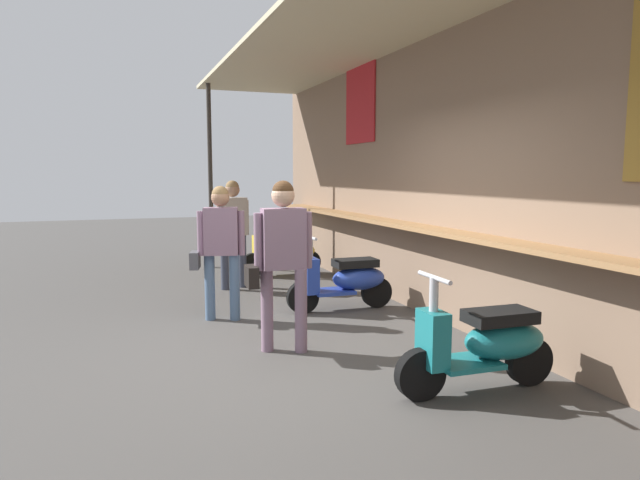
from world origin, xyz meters
TOP-DOWN VIEW (x-y plane):
  - ground_plane at (0.00, 0.00)m, footprint 34.78×34.78m
  - market_stall_facade at (0.01, 1.89)m, footprint 12.42×2.24m
  - scooter_yellow at (-4.05, 1.08)m, footprint 0.46×1.40m
  - scooter_blue at (-1.42, 1.08)m, footprint 0.46×1.40m
  - scooter_teal at (1.41, 1.08)m, footprint 0.46×1.40m
  - shopper_with_handbag at (-3.23, -0.01)m, footprint 0.45×0.64m
  - shopper_browsing at (-0.10, -0.16)m, footprint 0.27×0.66m
  - shopper_passing at (-1.49, -0.50)m, footprint 0.35×0.65m

SIDE VIEW (x-z plane):
  - ground_plane at x=0.00m, z-range 0.00..0.00m
  - scooter_yellow at x=-4.05m, z-range -0.10..0.87m
  - scooter_blue at x=-1.42m, z-range -0.10..0.87m
  - scooter_teal at x=1.41m, z-range -0.10..0.87m
  - shopper_passing at x=-1.49m, z-range 0.16..1.75m
  - shopper_with_handbag at x=-3.23m, z-range 0.17..1.80m
  - shopper_browsing at x=-0.10m, z-range 0.18..1.85m
  - market_stall_facade at x=0.01m, z-range 0.17..3.68m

